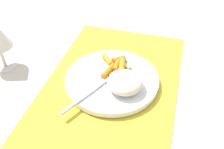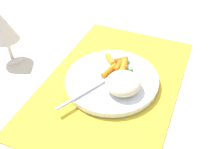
# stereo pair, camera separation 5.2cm
# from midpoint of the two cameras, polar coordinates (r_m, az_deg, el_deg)

# --- Properties ---
(ground_plane) EXTENTS (2.40, 2.40, 0.00)m
(ground_plane) POSITION_cam_midpoint_polar(r_m,az_deg,el_deg) (0.64, -2.32, -2.12)
(ground_plane) COLOR beige
(placemat) EXTENTS (0.49, 0.32, 0.01)m
(placemat) POSITION_cam_midpoint_polar(r_m,az_deg,el_deg) (0.64, -2.33, -1.93)
(placemat) COLOR gold
(placemat) RESTS_ON ground_plane
(plate) EXTENTS (0.23, 0.23, 0.01)m
(plate) POSITION_cam_midpoint_polar(r_m,az_deg,el_deg) (0.63, -2.35, -1.25)
(plate) COLOR white
(plate) RESTS_ON placemat
(rice_mound) EXTENTS (0.08, 0.08, 0.04)m
(rice_mound) POSITION_cam_midpoint_polar(r_m,az_deg,el_deg) (0.59, 0.39, -1.84)
(rice_mound) COLOR beige
(rice_mound) RESTS_ON plate
(carrot_portion) EXTENTS (0.10, 0.07, 0.02)m
(carrot_portion) POSITION_cam_midpoint_polar(r_m,az_deg,el_deg) (0.66, -1.41, 2.26)
(carrot_portion) COLOR orange
(carrot_portion) RESTS_ON plate
(pea_scatter) EXTENTS (0.07, 0.06, 0.01)m
(pea_scatter) POSITION_cam_midpoint_polar(r_m,az_deg,el_deg) (0.65, -0.74, 1.58)
(pea_scatter) COLOR green
(pea_scatter) RESTS_ON plate
(fork) EXTENTS (0.19, 0.10, 0.01)m
(fork) POSITION_cam_midpoint_polar(r_m,az_deg,el_deg) (0.61, -4.81, -2.29)
(fork) COLOR silver
(fork) RESTS_ON plate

